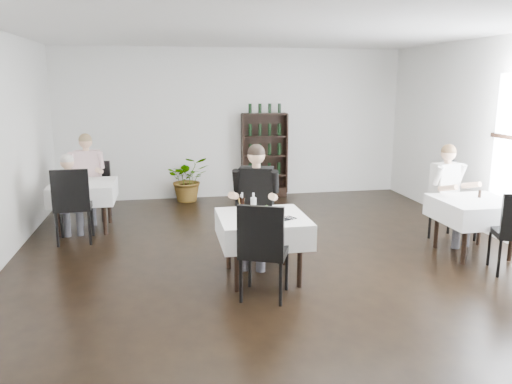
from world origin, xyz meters
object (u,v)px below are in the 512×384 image
Objects in this scene: main_table at (262,228)px; diner_main at (255,196)px; potted_tree at (188,179)px; wine_shelf at (264,156)px.

diner_main reaches higher than main_table.
diner_main is (0.68, -3.68, 0.45)m from potted_tree.
main_table is at bearing -80.98° from potted_tree.
main_table is at bearing -101.78° from wine_shelf.
main_table is (-0.90, -4.31, -0.23)m from wine_shelf.
main_table is at bearing -91.24° from diner_main.
wine_shelf is 1.93× the size of potted_tree.
potted_tree is at bearing -175.83° from wine_shelf.
wine_shelf reaches higher than diner_main.
diner_main is at bearing -79.56° from potted_tree.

